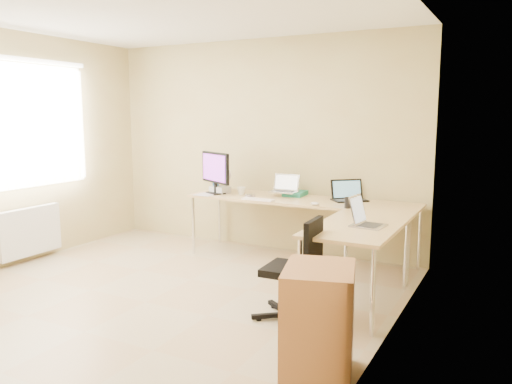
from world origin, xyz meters
The scene contains 24 objects.
floor centered at (0.00, 0.00, 0.00)m, with size 4.50×4.50×0.00m, color tan.
ceiling centered at (0.00, 0.00, 2.60)m, with size 4.50×4.50×0.00m, color white.
wall_back centered at (0.00, 2.25, 1.30)m, with size 4.50×4.50×0.00m, color tan.
wall_right centered at (2.10, 0.00, 1.30)m, with size 4.50×4.50×0.00m, color tan.
desk_main centered at (0.72, 1.85, 0.36)m, with size 2.65×0.70×0.73m, color tan.
desk_return centered at (1.70, 0.85, 0.36)m, with size 0.70×1.30×0.73m, color tan.
monitor centered at (-0.34, 1.73, 0.98)m, with size 0.59×0.19×0.51m, color black.
book_stack centered at (0.57, 2.05, 0.76)m, with size 0.22×0.31×0.05m, color #20856B.
laptop_center centered at (0.48, 1.92, 0.88)m, with size 0.32×0.24×0.21m, color silver.
laptop_black centered at (1.26, 1.99, 0.85)m, with size 0.37×0.27×0.23m, color black.
keyboard centered at (0.34, 1.55, 0.74)m, with size 0.38×0.11×0.02m, color white.
mouse centered at (1.02, 1.55, 0.75)m, with size 0.10×0.06×0.03m, color silver.
mug centered at (-0.02, 1.80, 0.78)m, with size 0.10×0.10×0.09m, color silver.
cd_stack centered at (0.15, 1.72, 0.75)m, with size 0.12×0.12×0.03m, color #A9A4BF.
water_bottle centered at (-0.40, 1.83, 0.87)m, with size 0.08×0.08×0.28m, color #2B65AE.
papers centered at (-0.40, 1.64, 0.73)m, with size 0.21×0.30×0.01m, color beige.
white_box centered at (-0.32, 1.80, 0.77)m, with size 0.22×0.16×0.08m, color silver.
desk_fan centered at (-0.40, 2.05, 0.87)m, with size 0.21×0.21×0.27m, color white.
black_cup centered at (1.38, 1.55, 0.79)m, with size 0.07×0.07×0.11m, color black.
laptop_return centered at (1.80, 0.81, 0.84)m, with size 0.25×0.32×0.21m, color #AAAAC1.
office_chair centered at (1.30, 0.28, 0.50)m, with size 0.52×0.52×0.87m, color black.
cabinet centered at (1.85, -0.50, 0.36)m, with size 0.43×0.54×0.74m, color brown.
radiator centered at (-2.03, 0.40, 0.35)m, with size 0.09×0.80×0.55m, color white.
window centered at (-2.05, 0.40, 1.55)m, with size 0.10×1.80×1.40m, color white.
Camera 1 is at (2.93, -3.40, 1.68)m, focal length 35.50 mm.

